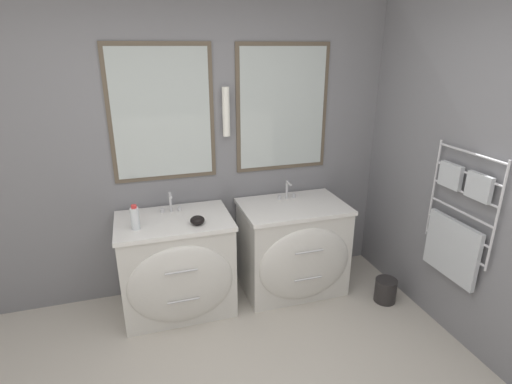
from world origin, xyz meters
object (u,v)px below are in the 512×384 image
object	(u,v)px
vanity_left	(177,266)
amenity_bowl	(197,220)
waste_bin	(386,290)
toiletry_bottle	(135,218)
vanity_right	(294,248)

from	to	relation	value
vanity_left	amenity_bowl	world-z (taller)	amenity_bowl
amenity_bowl	waste_bin	bearing A→B (deg)	-10.90
vanity_left	amenity_bowl	bearing A→B (deg)	-34.50
amenity_bowl	waste_bin	distance (m)	1.77
toiletry_bottle	waste_bin	world-z (taller)	toiletry_bottle
vanity_right	waste_bin	bearing A→B (deg)	-30.59
toiletry_bottle	amenity_bowl	world-z (taller)	toiletry_bottle
vanity_right	waste_bin	distance (m)	0.88
amenity_bowl	waste_bin	world-z (taller)	amenity_bowl
vanity_right	toiletry_bottle	xyz separation A→B (m)	(-1.32, -0.06, 0.50)
waste_bin	amenity_bowl	bearing A→B (deg)	169.10
vanity_right	amenity_bowl	world-z (taller)	amenity_bowl
amenity_bowl	waste_bin	xyz separation A→B (m)	(1.58, -0.30, -0.75)
toiletry_bottle	amenity_bowl	distance (m)	0.47
vanity_right	toiletry_bottle	world-z (taller)	toiletry_bottle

